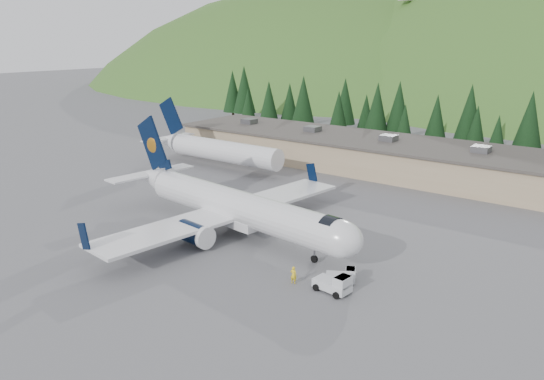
{
  "coord_description": "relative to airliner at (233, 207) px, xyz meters",
  "views": [
    {
      "loc": [
        37.1,
        -42.82,
        21.78
      ],
      "look_at": [
        0.0,
        6.0,
        4.0
      ],
      "focal_mm": 35.0,
      "sensor_mm": 36.0,
      "label": 1
    }
  ],
  "objects": [
    {
      "name": "airliner",
      "position": [
        0.0,
        0.0,
        0.0
      ],
      "size": [
        36.29,
        34.13,
        12.04
      ],
      "rotation": [
        0.0,
        0.0,
        -0.11
      ],
      "color": "white",
      "rests_on": "ground"
    },
    {
      "name": "baggage_tug_b",
      "position": [
        16.85,
        -5.72,
        -2.41
      ],
      "size": [
        3.47,
        2.29,
        1.77
      ],
      "rotation": [
        0.0,
        0.0,
        -0.1
      ],
      "color": "silver",
      "rests_on": "ground"
    },
    {
      "name": "second_airliner",
      "position": [
        -23.87,
        21.88,
        0.12
      ],
      "size": [
        27.5,
        11.0,
        10.05
      ],
      "color": "white",
      "rests_on": "ground"
    },
    {
      "name": "baggage_tug_a",
      "position": [
        16.43,
        -3.5,
        -2.57
      ],
      "size": [
        2.98,
        2.5,
        1.42
      ],
      "rotation": [
        0.0,
        0.0,
        0.49
      ],
      "color": "silver",
      "rests_on": "ground"
    },
    {
      "name": "ramp_worker",
      "position": [
        12.9,
        -6.47,
        -2.37
      ],
      "size": [
        0.68,
        0.51,
        1.67
      ],
      "primitive_type": "imported",
      "rotation": [
        0.0,
        0.0,
        3.34
      ],
      "color": "yellow",
      "rests_on": "ground"
    },
    {
      "name": "ground",
      "position": [
        1.05,
        -0.12,
        -3.21
      ],
      "size": [
        600.0,
        600.0,
        0.0
      ],
      "primitive_type": "plane",
      "color": "#5E5E63"
    },
    {
      "name": "tree_line",
      "position": [
        -5.75,
        61.68,
        3.7
      ],
      "size": [
        113.82,
        17.61,
        13.24
      ],
      "color": "black",
      "rests_on": "ground"
    },
    {
      "name": "terminal_building",
      "position": [
        -3.96,
        37.88,
        -0.58
      ],
      "size": [
        71.0,
        17.0,
        6.1
      ],
      "color": "tan",
      "rests_on": "ground"
    }
  ]
}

